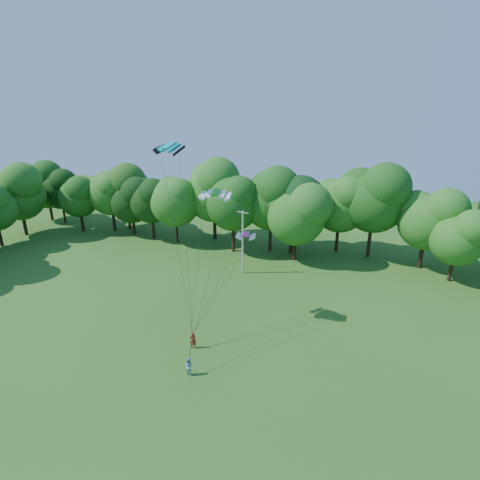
% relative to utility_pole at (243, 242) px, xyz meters
% --- Properties ---
extents(ground, '(160.00, 160.00, 0.00)m').
position_rel_utility_pole_xyz_m(ground, '(4.20, -27.33, -4.25)').
color(ground, '#2B5B18').
rests_on(ground, ground).
extents(utility_pole, '(1.62, 0.51, 8.27)m').
position_rel_utility_pole_xyz_m(utility_pole, '(0.00, 0.00, 0.00)').
color(utility_pole, '#B3B4AB').
rests_on(utility_pole, ground).
extents(kite_flyer_left, '(0.66, 0.56, 1.55)m').
position_rel_utility_pole_xyz_m(kite_flyer_left, '(0.75, -16.44, -3.47)').
color(kite_flyer_left, maroon).
rests_on(kite_flyer_left, ground).
extents(kite_flyer_right, '(0.85, 0.72, 1.53)m').
position_rel_utility_pole_xyz_m(kite_flyer_right, '(1.92, -19.69, -3.49)').
color(kite_flyer_right, '#97A6D2').
rests_on(kite_flyer_right, ground).
extents(kite_teal, '(3.22, 2.24, 0.67)m').
position_rel_utility_pole_xyz_m(kite_teal, '(-2.80, -12.05, 12.77)').
color(kite_teal, '#059CA7').
rests_on(kite_teal, ground).
extents(kite_green, '(2.94, 1.51, 0.51)m').
position_rel_utility_pole_xyz_m(kite_green, '(1.09, -11.23, 8.74)').
color(kite_green, green).
rests_on(kite_green, ground).
extents(kite_pink, '(1.93, 1.11, 0.32)m').
position_rel_utility_pole_xyz_m(kite_pink, '(3.64, -10.20, 4.72)').
color(kite_pink, '#C9388A').
rests_on(kite_pink, ground).
extents(tree_back_west, '(9.18, 9.18, 13.35)m').
position_rel_utility_pole_xyz_m(tree_back_west, '(-24.36, 11.15, 4.09)').
color(tree_back_west, '#331D14').
rests_on(tree_back_west, ground).
extents(tree_back_center, '(9.25, 9.25, 13.46)m').
position_rel_utility_pole_xyz_m(tree_back_center, '(4.45, 8.98, 4.16)').
color(tree_back_center, black).
rests_on(tree_back_center, ground).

